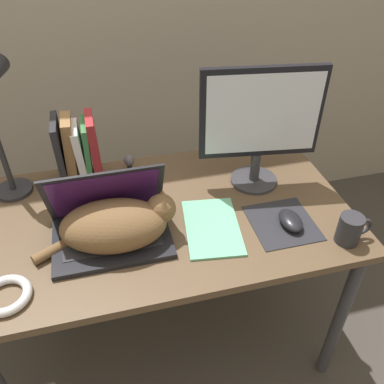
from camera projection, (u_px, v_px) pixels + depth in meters
name	position (u px, v px, depth m)	size (l,w,h in m)	color
desk	(165.00, 230.00, 1.42)	(1.25, 0.71, 0.72)	brown
laptop	(110.00, 224.00, 1.26)	(0.36, 0.26, 0.25)	black
cat	(117.00, 224.00, 1.21)	(0.44, 0.22, 0.15)	brown
external_monitor	(260.00, 123.00, 1.36)	(0.41, 0.17, 0.44)	#333338
mousepad	(282.00, 223.00, 1.33)	(0.20, 0.22, 0.00)	#232328
computer_mouse	(291.00, 220.00, 1.31)	(0.07, 0.11, 0.04)	black
book_row	(78.00, 152.00, 1.44)	(0.14, 0.16, 0.26)	#232328
cable_coil	(6.00, 296.00, 1.09)	(0.14, 0.14, 0.03)	silver
notepad	(212.00, 227.00, 1.31)	(0.21, 0.29, 0.01)	#6BBC93
webcam	(129.00, 161.00, 1.54)	(0.04, 0.04, 0.07)	#232328
mug	(350.00, 229.00, 1.24)	(0.11, 0.07, 0.10)	#28282D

